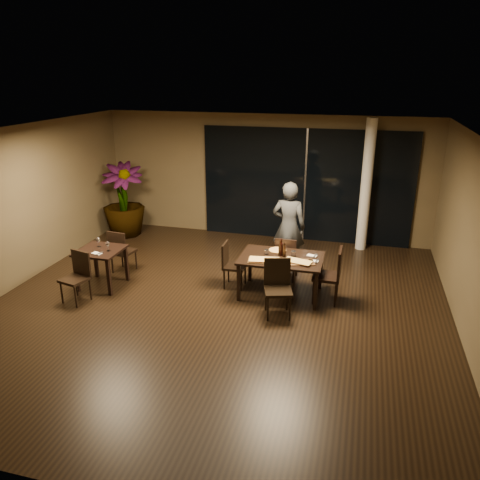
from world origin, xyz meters
name	(u,v)px	position (x,y,z in m)	size (l,w,h in m)	color
ground	(217,307)	(0.00, 0.00, 0.00)	(8.00, 8.00, 0.00)	black
wall_back	(265,176)	(0.00, 4.05, 1.50)	(8.00, 0.10, 3.00)	brown
wall_front	(74,369)	(0.00, -4.05, 1.50)	(8.00, 0.10, 3.00)	brown
wall_left	(8,210)	(-4.05, 0.00, 1.50)	(0.10, 8.00, 3.00)	brown
ceiling	(213,134)	(0.00, 0.00, 3.02)	(8.00, 8.00, 0.04)	silver
window_panel	(305,186)	(1.00, 3.96, 1.35)	(5.00, 0.06, 2.70)	black
column	(366,186)	(2.40, 3.65, 1.50)	(0.24, 0.24, 3.00)	silver
main_table	(281,261)	(1.00, 0.80, 0.68)	(1.50, 1.00, 0.75)	black
side_table	(101,256)	(-2.40, 0.30, 0.62)	(0.80, 0.80, 0.75)	black
chair_main_far	(286,257)	(0.99, 1.45, 0.51)	(0.43, 0.43, 0.91)	black
chair_main_near	(278,284)	(1.07, 0.09, 0.54)	(0.56, 0.56, 0.98)	black
chair_main_left	(231,262)	(0.00, 0.91, 0.50)	(0.42, 0.42, 0.89)	black
chair_main_right	(332,273)	(1.92, 0.75, 0.57)	(0.48, 0.48, 1.02)	black
chair_side_far	(121,249)	(-2.34, 0.96, 0.51)	(0.48, 0.48, 0.92)	black
chair_side_near	(78,274)	(-2.50, -0.34, 0.51)	(0.52, 0.52, 0.92)	black
diner	(289,227)	(0.93, 1.99, 0.94)	(0.64, 0.43, 1.88)	#2B2D30
potted_plant	(123,200)	(-3.40, 3.13, 0.91)	(0.99, 0.99, 1.82)	#184617
pizza_board_left	(264,261)	(0.73, 0.54, 0.76)	(0.58, 0.29, 0.01)	#442D16
pizza_board_right	(298,262)	(1.33, 0.61, 0.76)	(0.57, 0.29, 0.01)	#442A15
oblong_pizza_left	(264,260)	(0.73, 0.54, 0.77)	(0.51, 0.24, 0.02)	maroon
oblong_pizza_right	(298,262)	(1.33, 0.61, 0.77)	(0.47, 0.22, 0.02)	maroon
round_pizza	(278,250)	(0.87, 1.10, 0.76)	(0.32, 0.32, 0.01)	#C54115
bottle_a	(280,248)	(0.96, 0.88, 0.89)	(0.06, 0.06, 0.29)	black
bottle_b	(284,250)	(1.04, 0.83, 0.89)	(0.06, 0.06, 0.28)	black
bottle_c	(281,247)	(0.97, 0.88, 0.91)	(0.07, 0.07, 0.32)	black
tumbler_left	(267,252)	(0.71, 0.87, 0.79)	(0.07, 0.07, 0.09)	white
tumbler_right	(293,254)	(1.20, 0.91, 0.80)	(0.08, 0.08, 0.10)	white
napkin_near	(313,261)	(1.58, 0.75, 0.76)	(0.18, 0.10, 0.01)	silver
napkin_far	(312,256)	(1.53, 1.00, 0.76)	(0.18, 0.10, 0.01)	silver
wine_glass_a	(98,242)	(-2.50, 0.43, 0.84)	(0.08, 0.08, 0.18)	white
wine_glass_b	(108,246)	(-2.21, 0.28, 0.84)	(0.08, 0.08, 0.18)	white
side_napkin	(97,253)	(-2.34, 0.09, 0.76)	(0.18, 0.11, 0.01)	silver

